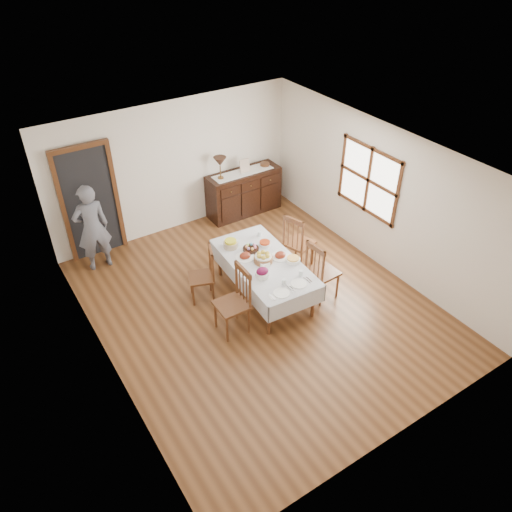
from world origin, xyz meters
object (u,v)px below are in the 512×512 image
chair_left_near (235,300)px  sideboard (244,192)px  dining_table (264,266)px  chair_right_far (297,241)px  chair_right_near (320,270)px  chair_left_far (204,274)px  table_lamp (220,162)px  person (92,225)px

chair_left_near → sideboard: chair_left_near is taller
dining_table → chair_right_far: chair_right_far is taller
chair_left_near → chair_right_near: chair_left_near is taller
chair_left_far → chair_left_near: bearing=22.6°
chair_left_near → chair_left_far: size_ratio=1.15×
chair_left_near → chair_left_far: chair_left_near is taller
chair_left_near → table_lamp: size_ratio=2.44×
dining_table → chair_left_far: size_ratio=2.13×
chair_left_near → sideboard: size_ratio=0.71×
dining_table → chair_left_far: chair_left_far is taller
chair_right_far → sideboard: chair_right_far is taller
chair_right_far → sideboard: size_ratio=0.70×
chair_left_far → table_lamp: 2.67m
chair_left_near → chair_right_near: size_ratio=1.02×
dining_table → person: (-2.08, 2.31, 0.27)m
dining_table → chair_left_near: bearing=-148.3°
chair_right_near → chair_right_far: 0.90m
table_lamp → dining_table: bearing=-104.1°
chair_right_far → sideboard: bearing=-23.8°
chair_right_near → table_lamp: bearing=-1.4°
chair_left_far → sideboard: 2.89m
dining_table → table_lamp: bearing=79.4°
dining_table → sideboard: bearing=68.6°
dining_table → chair_right_near: (0.75, -0.55, -0.05)m
chair_right_near → person: size_ratio=0.62×
person → chair_left_near: bearing=115.3°
chair_left_near → chair_right_far: 1.92m
dining_table → chair_right_near: chair_right_near is taller
dining_table → sideboard: sideboard is taller
chair_right_near → sideboard: 3.10m
sideboard → person: 3.28m
chair_right_far → table_lamp: size_ratio=2.39×
chair_left_far → sideboard: chair_left_far is taller
chair_left_far → chair_right_near: bearing=77.6°
chair_left_near → chair_right_near: 1.58m
chair_right_far → chair_right_near: bearing=150.2°
dining_table → chair_left_near: chair_left_near is taller
chair_right_far → person: person is taller
dining_table → chair_left_near: (-0.83, -0.44, -0.04)m
sideboard → person: size_ratio=0.89×
chair_left_near → table_lamp: table_lamp is taller
dining_table → chair_left_far: (-0.87, 0.47, -0.11)m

